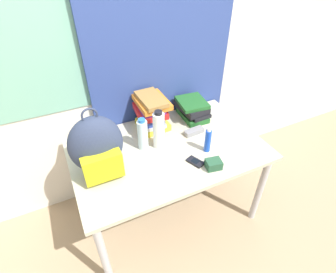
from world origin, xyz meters
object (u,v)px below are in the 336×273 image
at_px(sports_bottle, 159,130).
at_px(camera_pouch, 214,164).
at_px(book_stack_center, 192,109).
at_px(book_stack_left, 151,112).
at_px(backpack, 97,147).
at_px(cell_phone, 195,162).
at_px(sunscreen_bottle, 208,140).
at_px(water_bottle, 143,135).
at_px(sunglasses_case, 194,131).

distance_m(sports_bottle, camera_pouch, 0.43).
bearing_deg(book_stack_center, book_stack_left, 179.63).
bearing_deg(backpack, cell_phone, -19.93).
relative_size(sports_bottle, sunscreen_bottle, 1.51).
xyz_separation_m(backpack, cell_phone, (0.57, -0.21, -0.18)).
bearing_deg(water_bottle, sports_bottle, -16.47).
height_order(sports_bottle, sunglasses_case, sports_bottle).
distance_m(water_bottle, sunglasses_case, 0.41).
relative_size(book_stack_left, water_bottle, 1.22).
bearing_deg(book_stack_center, camera_pouch, -106.00).
relative_size(book_stack_center, sports_bottle, 0.99).
xyz_separation_m(water_bottle, sunglasses_case, (0.40, -0.01, -0.10)).
relative_size(book_stack_center, camera_pouch, 2.62).
relative_size(water_bottle, cell_phone, 1.94).
height_order(water_bottle, sunscreen_bottle, water_bottle).
distance_m(sunscreen_bottle, sunglasses_case, 0.22).
height_order(book_stack_left, sunglasses_case, book_stack_left).
bearing_deg(camera_pouch, book_stack_center, 74.00).
height_order(book_stack_left, sunscreen_bottle, book_stack_left).
bearing_deg(backpack, camera_pouch, -24.22).
relative_size(water_bottle, sunscreen_bottle, 1.26).
relative_size(backpack, sunglasses_case, 2.91).
height_order(water_bottle, sunglasses_case, water_bottle).
xyz_separation_m(book_stack_center, sports_bottle, (-0.39, -0.22, 0.06)).
height_order(book_stack_left, water_bottle, book_stack_left).
distance_m(book_stack_center, camera_pouch, 0.59).
height_order(sports_bottle, camera_pouch, sports_bottle).
bearing_deg(book_stack_center, sunglasses_case, -115.38).
bearing_deg(book_stack_center, cell_phone, -117.06).
height_order(backpack, cell_phone, backpack).
xyz_separation_m(sports_bottle, sunscreen_bottle, (0.28, -0.19, -0.05)).
height_order(book_stack_left, sports_bottle, sports_bottle).
height_order(water_bottle, cell_phone, water_bottle).
xyz_separation_m(book_stack_center, sunglasses_case, (-0.10, -0.20, -0.06)).
distance_m(backpack, cell_phone, 0.63).
bearing_deg(book_stack_left, book_stack_center, -0.37).
bearing_deg(sunglasses_case, water_bottle, 178.40).
height_order(backpack, water_bottle, backpack).
bearing_deg(camera_pouch, book_stack_left, 108.31).
height_order(sunscreen_bottle, sunglasses_case, sunscreen_bottle).
bearing_deg(backpack, book_stack_center, 18.65).
bearing_deg(book_stack_left, sunglasses_case, -38.79).
bearing_deg(water_bottle, camera_pouch, -48.56).
bearing_deg(sunscreen_bottle, book_stack_center, 74.65).
relative_size(backpack, sunscreen_bottle, 2.35).
xyz_separation_m(backpack, water_bottle, (0.32, 0.08, -0.07)).
relative_size(sports_bottle, camera_pouch, 2.65).
distance_m(backpack, book_stack_center, 0.86).
height_order(sunscreen_bottle, camera_pouch, sunscreen_bottle).
distance_m(sports_bottle, cell_phone, 0.32).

